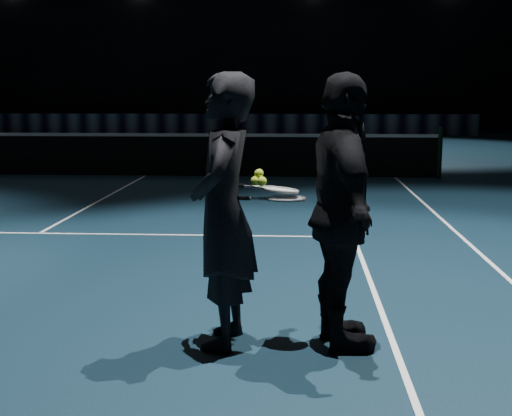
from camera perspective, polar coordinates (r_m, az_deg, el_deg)
The scene contains 12 objects.
floor at distance 15.87m, azimuth -8.93°, elevation 2.51°, with size 36.00×36.00×0.00m, color black.
wall_back at distance 33.72m, azimuth -2.41°, elevation 14.65°, with size 30.00×30.00×0.00m, color black.
court_lines at distance 15.87m, azimuth -8.93°, elevation 2.52°, with size 10.98×23.78×0.01m, color white, non-canonical shape.
net_post_right at distance 15.74m, azimuth 14.49°, elevation 4.28°, with size 0.10×0.10×1.10m, color black.
net_mesh at distance 15.83m, azimuth -8.97°, elevation 4.12°, with size 12.80×0.02×0.86m, color black.
net_tape at distance 15.79m, azimuth -9.01°, elevation 5.80°, with size 12.80×0.03×0.07m, color white.
sponsor_backdrop at distance 31.11m, azimuth -2.82°, elevation 6.71°, with size 22.00×0.15×0.90m, color black.
player_a at distance 5.12m, azimuth -2.63°, elevation -0.29°, with size 0.72×0.47×1.98m, color black.
player_b at distance 5.10m, azimuth 6.91°, elevation -0.40°, with size 1.16×0.48×1.98m, color black.
racket_lower at distance 5.07m, azimuth 2.42°, elevation 0.75°, with size 0.68×0.22×0.03m, color black, non-canonical shape.
racket_upper at distance 5.11m, azimuth 1.87°, elevation 1.47°, with size 0.68×0.22×0.03m, color black, non-canonical shape.
tennis_balls at distance 5.07m, azimuth 0.22°, elevation 2.35°, with size 0.12×0.10×0.12m, color gold, non-canonical shape.
Camera 1 is at (3.40, -15.40, 1.84)m, focal length 50.00 mm.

